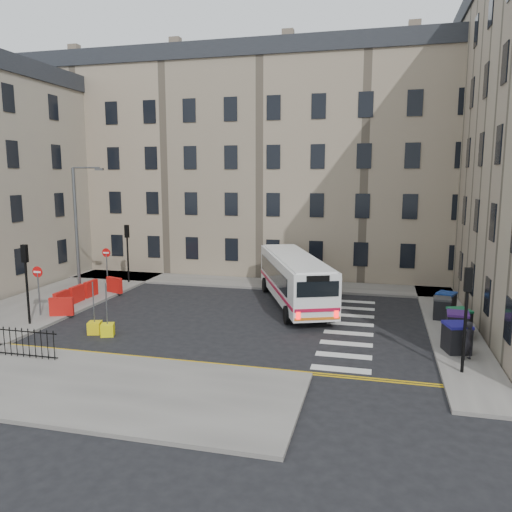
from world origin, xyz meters
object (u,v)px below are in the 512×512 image
at_px(bollard_yellow, 108,330).
at_px(streetlamp, 76,230).
at_px(wheelie_bin_a, 457,337).
at_px(wheelie_bin_b, 457,325).
at_px(bollard_chevron, 95,328).
at_px(wheelie_bin_d, 442,308).
at_px(pedestrian, 467,340).
at_px(wheelie_bin_e, 446,303).
at_px(bus, 294,277).
at_px(wheelie_bin_c, 459,320).

bearing_deg(bollard_yellow, streetlamp, 131.67).
relative_size(wheelie_bin_a, bollard_yellow, 2.26).
height_order(wheelie_bin_b, bollard_chevron, wheelie_bin_b).
height_order(streetlamp, wheelie_bin_d, streetlamp).
xyz_separation_m(pedestrian, bollard_yellow, (-16.27, -0.42, -0.66)).
height_order(streetlamp, wheelie_bin_e, streetlamp).
distance_m(bus, wheelie_bin_b, 9.78).
relative_size(wheelie_bin_b, pedestrian, 0.76).
bearing_deg(wheelie_bin_b, wheelie_bin_d, 101.29).
height_order(wheelie_bin_a, wheelie_bin_d, wheelie_bin_a).
distance_m(streetlamp, wheelie_bin_e, 22.35).
bearing_deg(wheelie_bin_a, wheelie_bin_b, 66.10).
height_order(wheelie_bin_a, wheelie_bin_b, wheelie_bin_a).
distance_m(wheelie_bin_b, bollard_yellow, 16.63).
xyz_separation_m(pedestrian, bollard_chevron, (-17.06, -0.27, -0.66)).
bearing_deg(bollard_chevron, wheelie_bin_d, 20.75).
xyz_separation_m(wheelie_bin_c, wheelie_bin_d, (-0.55, 2.21, -0.00)).
bearing_deg(wheelie_bin_d, wheelie_bin_c, -70.88).
relative_size(streetlamp, pedestrian, 5.03).
relative_size(wheelie_bin_d, wheelie_bin_e, 0.86).
distance_m(wheelie_bin_b, pedestrian, 2.87).
xyz_separation_m(wheelie_bin_e, pedestrian, (-0.04, -7.32, 0.22)).
bearing_deg(wheelie_bin_a, bollard_chevron, 168.76).
distance_m(bollard_yellow, bollard_chevron, 0.81).
relative_size(bus, wheelie_bin_e, 8.12).
bearing_deg(pedestrian, bollard_chevron, -36.71).
relative_size(wheelie_bin_c, bollard_yellow, 2.14).
relative_size(wheelie_bin_a, pedestrian, 0.84).
distance_m(wheelie_bin_d, bollard_yellow, 17.23).
bearing_deg(bollard_chevron, pedestrian, 0.89).
height_order(streetlamp, wheelie_bin_a, streetlamp).
distance_m(wheelie_bin_b, wheelie_bin_e, 4.45).
bearing_deg(wheelie_bin_c, wheelie_bin_a, -120.94).
relative_size(bus, bollard_chevron, 17.94).
bearing_deg(bus, wheelie_bin_e, -23.68).
bearing_deg(wheelie_bin_e, wheelie_bin_d, -82.85).
distance_m(wheelie_bin_a, bollard_yellow, 16.04).
distance_m(wheelie_bin_d, pedestrian, 6.09).
distance_m(streetlamp, bus, 13.84).
xyz_separation_m(wheelie_bin_a, wheelie_bin_d, (-0.02, 5.22, -0.06)).
bearing_deg(bollard_chevron, wheelie_bin_a, 3.84).
bearing_deg(wheelie_bin_d, wheelie_bin_b, -78.88).
distance_m(bus, bollard_chevron, 11.70).
relative_size(bus, pedestrian, 6.65).
height_order(pedestrian, bollard_yellow, pedestrian).
bearing_deg(wheelie_bin_c, bollard_chevron, 172.42).
bearing_deg(wheelie_bin_b, wheelie_bin_c, 83.21).
xyz_separation_m(wheelie_bin_b, wheelie_bin_c, (0.21, 1.00, -0.04)).
bearing_deg(bollard_yellow, wheelie_bin_c, 14.56).
distance_m(wheelie_bin_c, wheelie_bin_e, 3.46).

